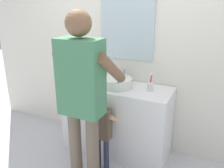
# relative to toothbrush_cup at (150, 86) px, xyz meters

# --- Properties ---
(ground_plane) EXTENTS (14.00, 14.00, 0.00)m
(ground_plane) POSITION_rel_toothbrush_cup_xyz_m (-0.39, -0.32, -0.93)
(ground_plane) COLOR silver
(back_wall) EXTENTS (4.40, 0.10, 2.70)m
(back_wall) POSITION_rel_toothbrush_cup_xyz_m (-0.39, 0.30, 0.42)
(back_wall) COLOR silver
(back_wall) RESTS_ON ground
(vanity_cabinet) EXTENTS (1.30, 0.54, 0.88)m
(vanity_cabinet) POSITION_rel_toothbrush_cup_xyz_m (-0.39, -0.02, -0.49)
(vanity_cabinet) COLOR white
(vanity_cabinet) RESTS_ON ground
(sink_basin) EXTENTS (0.37, 0.37, 0.11)m
(sink_basin) POSITION_rel_toothbrush_cup_xyz_m (-0.39, -0.04, 0.00)
(sink_basin) COLOR silver
(sink_basin) RESTS_ON vanity_cabinet
(faucet) EXTENTS (0.18, 0.14, 0.18)m
(faucet) POSITION_rel_toothbrush_cup_xyz_m (-0.39, 0.18, 0.03)
(faucet) COLOR #B7BABF
(faucet) RESTS_ON vanity_cabinet
(toothbrush_cup) EXTENTS (0.07, 0.07, 0.21)m
(toothbrush_cup) POSITION_rel_toothbrush_cup_xyz_m (0.00, 0.00, 0.00)
(toothbrush_cup) COLOR silver
(toothbrush_cup) RESTS_ON vanity_cabinet
(soap_bottle) EXTENTS (0.06, 0.06, 0.17)m
(soap_bottle) POSITION_rel_toothbrush_cup_xyz_m (-0.79, 0.03, 0.01)
(soap_bottle) COLOR #B27FC6
(soap_bottle) RESTS_ON vanity_cabinet
(child_toddler) EXTENTS (0.27, 0.27, 0.89)m
(child_toddler) POSITION_rel_toothbrush_cup_xyz_m (-0.39, -0.42, -0.40)
(child_toddler) COLOR #2D334C
(child_toddler) RESTS_ON ground
(adult_parent) EXTENTS (0.55, 0.58, 1.78)m
(adult_parent) POSITION_rel_toothbrush_cup_xyz_m (-0.45, -0.69, 0.13)
(adult_parent) COLOR #6B5B4C
(adult_parent) RESTS_ON ground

